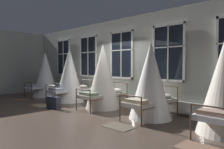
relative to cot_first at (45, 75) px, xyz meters
The scene contains 12 objects.
ground 4.37m from the cot_first, ahead, with size 24.06×24.06×0.00m, color #4C3D33.
back_wall_with_windows 4.42m from the cot_first, 15.13° to the left, with size 13.03×0.10×3.42m, color #B2B7AD.
window_bank 4.34m from the cot_first, 13.60° to the left, with size 9.55×0.10×2.84m.
cot_first is the anchor object (origin of this frame).
cot_second 2.13m from the cot_first, ahead, with size 1.27×1.87×2.32m.
cot_third 4.23m from the cot_first, ahead, with size 1.27×1.87×2.33m.
cot_fourth 6.35m from the cot_first, ahead, with size 1.27×1.86×2.27m.
rug_first 1.69m from the cot_first, 88.13° to the right, with size 0.80×0.56×0.01m, color brown.
rug_second 2.72m from the cot_first, 31.59° to the right, with size 0.80×0.56×0.01m, color #8E7A5B.
rug_fourth 6.53m from the cot_first, 11.74° to the right, with size 0.80×0.56×0.01m, color brown.
rug_fifth 8.57m from the cot_first, ahead, with size 0.80×0.56×0.01m, color brown.
suitcase_dark 3.45m from the cot_first, 23.17° to the right, with size 0.58×0.29×0.47m.
Camera 1 is at (5.90, -5.03, 1.57)m, focal length 35.17 mm.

